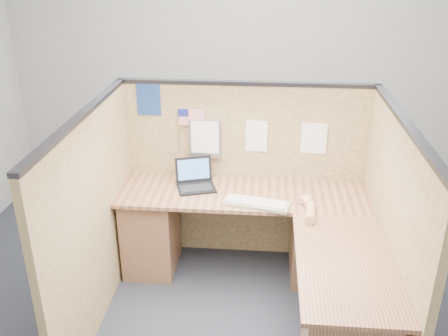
# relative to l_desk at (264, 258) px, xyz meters

# --- Properties ---
(floor) EXTENTS (5.00, 5.00, 0.00)m
(floor) POSITION_rel_l_desk_xyz_m (-0.18, -0.29, -0.39)
(floor) COLOR #20222E
(floor) RESTS_ON ground
(wall_back) EXTENTS (5.00, 0.00, 5.00)m
(wall_back) POSITION_rel_l_desk_xyz_m (-0.18, 1.96, 1.01)
(wall_back) COLOR #97999C
(wall_back) RESTS_ON floor
(cubicle_partitions) EXTENTS (2.06, 1.83, 1.53)m
(cubicle_partitions) POSITION_rel_l_desk_xyz_m (-0.18, 0.14, 0.38)
(cubicle_partitions) COLOR brown
(cubicle_partitions) RESTS_ON floor
(l_desk) EXTENTS (1.95, 1.75, 0.73)m
(l_desk) POSITION_rel_l_desk_xyz_m (0.00, 0.00, 0.00)
(l_desk) COLOR brown
(l_desk) RESTS_ON floor
(laptop) EXTENTS (0.34, 0.36, 0.21)m
(laptop) POSITION_rel_l_desk_xyz_m (-0.55, 0.47, 0.39)
(laptop) COLOR black
(laptop) RESTS_ON l_desk
(keyboard) EXTENTS (0.51, 0.26, 0.03)m
(keyboard) POSITION_rel_l_desk_xyz_m (-0.07, 0.19, 0.35)
(keyboard) COLOR gray
(keyboard) RESTS_ON l_desk
(mouse) EXTENTS (0.11, 0.08, 0.04)m
(mouse) POSITION_rel_l_desk_xyz_m (0.30, 0.24, 0.36)
(mouse) COLOR silver
(mouse) RESTS_ON l_desk
(hand_forearm) EXTENTS (0.10, 0.37, 0.08)m
(hand_forearm) POSITION_rel_l_desk_xyz_m (0.31, 0.11, 0.37)
(hand_forearm) COLOR tan
(hand_forearm) RESTS_ON l_desk
(blue_poster) EXTENTS (0.19, 0.01, 0.25)m
(blue_poster) POSITION_rel_l_desk_xyz_m (-0.96, 0.68, 0.98)
(blue_poster) COLOR navy
(blue_poster) RESTS_ON cubicle_partitions
(american_flag) EXTENTS (0.21, 0.01, 0.37)m
(american_flag) POSITION_rel_l_desk_xyz_m (-0.64, 0.67, 0.83)
(american_flag) COLOR olive
(american_flag) RESTS_ON cubicle_partitions
(file_holder) EXTENTS (0.25, 0.05, 0.32)m
(file_holder) POSITION_rel_l_desk_xyz_m (-0.51, 0.66, 0.68)
(file_holder) COLOR slate
(file_holder) RESTS_ON cubicle_partitions
(paper_left) EXTENTS (0.20, 0.03, 0.26)m
(paper_left) POSITION_rel_l_desk_xyz_m (-0.11, 0.68, 0.70)
(paper_left) COLOR white
(paper_left) RESTS_ON cubicle_partitions
(paper_right) EXTENTS (0.20, 0.02, 0.26)m
(paper_right) POSITION_rel_l_desk_xyz_m (0.36, 0.68, 0.69)
(paper_right) COLOR white
(paper_right) RESTS_ON cubicle_partitions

